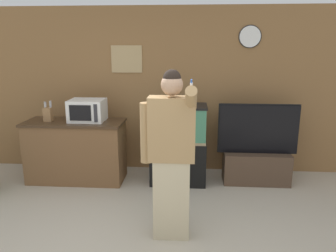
# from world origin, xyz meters

# --- Properties ---
(wall_back_paneled) EXTENTS (10.00, 0.08, 2.60)m
(wall_back_paneled) POSITION_xyz_m (0.00, 2.65, 1.30)
(wall_back_paneled) COLOR olive
(wall_back_paneled) RESTS_ON ground_plane
(counter_island) EXTENTS (1.46, 0.61, 0.92)m
(counter_island) POSITION_xyz_m (-1.22, 2.04, 0.46)
(counter_island) COLOR brown
(counter_island) RESTS_ON ground_plane
(microwave) EXTENTS (0.50, 0.41, 0.32)m
(microwave) POSITION_xyz_m (-1.02, 2.07, 1.08)
(microwave) COLOR white
(microwave) RESTS_ON counter_island
(knife_block) EXTENTS (0.12, 0.10, 0.30)m
(knife_block) POSITION_xyz_m (-1.59, 2.00, 1.03)
(knife_block) COLOR olive
(knife_block) RESTS_ON counter_island
(aquarium_on_stand) EXTENTS (0.81, 0.50, 1.18)m
(aquarium_on_stand) POSITION_xyz_m (0.32, 2.08, 0.59)
(aquarium_on_stand) COLOR black
(aquarium_on_stand) RESTS_ON ground_plane
(tv_on_stand) EXTENTS (1.17, 0.40, 1.19)m
(tv_on_stand) POSITION_xyz_m (1.49, 2.14, 0.36)
(tv_on_stand) COLOR #4C3828
(tv_on_stand) RESTS_ON ground_plane
(person_standing) EXTENTS (0.56, 0.43, 1.79)m
(person_standing) POSITION_xyz_m (0.30, 0.62, 0.93)
(person_standing) COLOR #BCAD89
(person_standing) RESTS_ON ground_plane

